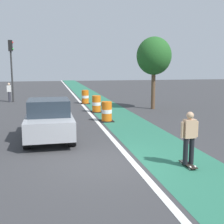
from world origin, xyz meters
TOP-DOWN VIEW (x-y plane):
  - ground_plane at (0.00, 0.00)m, footprint 100.00×100.00m
  - bike_lane_strip at (2.40, 12.00)m, footprint 2.50×80.00m
  - lane_divider_stripe at (0.90, 12.00)m, footprint 0.20×80.00m
  - skateboarder_on_lane at (2.44, -0.86)m, footprint 0.57×0.81m
  - parked_sedan_nearest at (-1.66, 3.37)m, footprint 1.94×4.11m
  - traffic_barrel_front at (1.43, 6.69)m, footprint 0.73×0.73m
  - traffic_barrel_mid at (1.39, 9.93)m, footprint 0.73×0.73m
  - traffic_barrel_back at (1.20, 14.32)m, footprint 0.73×0.73m
  - traffic_light_corner at (-4.59, 16.79)m, footprint 0.41×0.32m
  - pedestrian_crossing at (-4.89, 16.80)m, footprint 0.34×0.20m
  - street_tree_sidewalk at (5.53, 10.52)m, footprint 2.40×2.40m

SIDE VIEW (x-z plane):
  - ground_plane at x=0.00m, z-range 0.00..0.00m
  - bike_lane_strip at x=2.40m, z-range 0.00..0.01m
  - lane_divider_stripe at x=0.90m, z-range 0.00..0.01m
  - traffic_barrel_front at x=1.43m, z-range -0.01..1.08m
  - traffic_barrel_mid at x=1.39m, z-range -0.01..1.08m
  - traffic_barrel_back at x=1.20m, z-range -0.01..1.08m
  - parked_sedan_nearest at x=-1.66m, z-range -0.02..1.68m
  - pedestrian_crossing at x=-4.89m, z-range 0.06..1.67m
  - skateboarder_on_lane at x=2.44m, z-range 0.07..1.76m
  - traffic_light_corner at x=-4.59m, z-range 0.95..6.05m
  - street_tree_sidewalk at x=5.53m, z-range 1.17..6.17m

